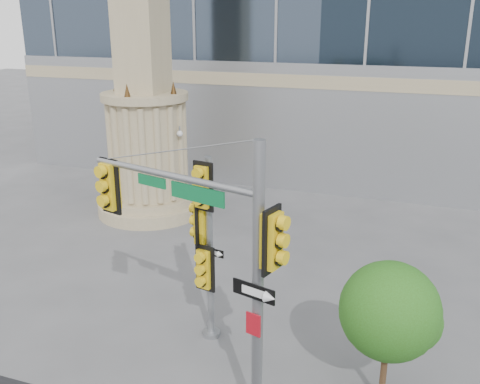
% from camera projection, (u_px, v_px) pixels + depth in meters
% --- Properties ---
extents(ground, '(120.00, 120.00, 0.00)m').
position_uv_depth(ground, '(190.00, 361.00, 13.03)').
color(ground, '#545456').
rests_on(ground, ground).
extents(monument, '(4.40, 4.40, 16.60)m').
position_uv_depth(monument, '(144.00, 82.00, 21.27)').
color(monument, tan).
rests_on(monument, ground).
extents(main_signal_pole, '(4.55, 1.63, 6.00)m').
position_uv_depth(main_signal_pole, '(212.00, 247.00, 10.42)').
color(main_signal_pole, slate).
rests_on(main_signal_pole, ground).
extents(secondary_signal_pole, '(0.84, 0.72, 4.86)m').
position_uv_depth(secondary_signal_pole, '(205.00, 236.00, 13.15)').
color(secondary_signal_pole, slate).
rests_on(secondary_signal_pole, ground).
extents(street_tree, '(2.12, 2.07, 3.30)m').
position_uv_depth(street_tree, '(391.00, 315.00, 10.96)').
color(street_tree, tan).
rests_on(street_tree, ground).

